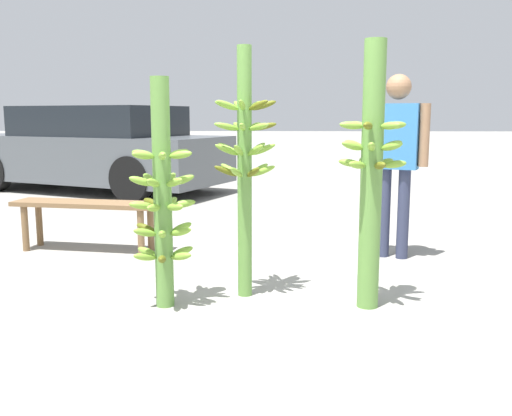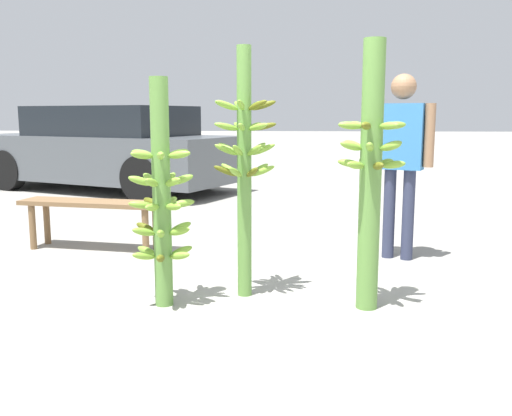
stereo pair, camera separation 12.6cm
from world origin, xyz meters
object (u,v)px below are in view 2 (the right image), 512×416
banana_stalk_right (371,173)px  vendor_person (401,149)px  banana_stalk_left (162,198)px  parked_car (106,149)px  market_bench (93,209)px  banana_stalk_center (244,162)px

banana_stalk_right → vendor_person: banana_stalk_right is taller
banana_stalk_left → banana_stalk_right: bearing=1.3°
banana_stalk_left → banana_stalk_right: size_ratio=0.87×
banana_stalk_left → parked_car: (-2.26, 5.66, -0.04)m
banana_stalk_left → vendor_person: size_ratio=0.93×
banana_stalk_left → vendor_person: bearing=37.7°
banana_stalk_left → market_bench: size_ratio=1.05×
banana_stalk_right → parked_car: size_ratio=0.35×
market_bench → banana_stalk_left: bearing=-47.4°
banana_stalk_left → vendor_person: vendor_person is taller
parked_car → market_bench: bearing=-140.0°
banana_stalk_left → market_bench: 1.82m
banana_stalk_center → vendor_person: size_ratio=1.07×
market_bench → parked_car: parked_car is taller
banana_stalk_left → vendor_person: 2.21m
banana_stalk_center → banana_stalk_right: 0.84m
banana_stalk_center → market_bench: bearing=140.3°
banana_stalk_right → parked_car: (-3.58, 5.62, -0.20)m
banana_stalk_left → parked_car: banana_stalk_left is taller
banana_stalk_right → market_bench: bearing=147.7°
banana_stalk_right → vendor_person: size_ratio=1.08×
banana_stalk_left → parked_car: 6.09m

